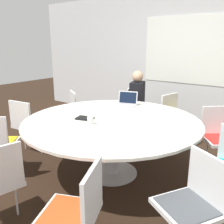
{
  "coord_description": "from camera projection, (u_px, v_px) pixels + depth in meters",
  "views": [
    {
      "loc": [
        1.79,
        -2.43,
        1.7
      ],
      "look_at": [
        0.0,
        0.0,
        0.85
      ],
      "focal_mm": 40.0,
      "sensor_mm": 36.0,
      "label": 1
    }
  ],
  "objects": [
    {
      "name": "ground_plane",
      "position": [
        112.0,
        173.0,
        3.36
      ],
      "size": [
        16.0,
        16.0,
        0.0
      ],
      "primitive_type": "plane",
      "color": "black"
    },
    {
      "name": "wall_back",
      "position": [
        187.0,
        60.0,
        4.95
      ],
      "size": [
        8.0,
        0.07,
        2.7
      ],
      "color": "silver",
      "rests_on": "ground_plane"
    },
    {
      "name": "conference_table",
      "position": [
        112.0,
        127.0,
        3.18
      ],
      "size": [
        2.23,
        2.23,
        0.75
      ],
      "color": "#B7B7BC",
      "rests_on": "ground_plane"
    },
    {
      "name": "chair_0",
      "position": [
        136.0,
        105.0,
        4.86
      ],
      "size": [
        0.54,
        0.55,
        0.86
      ],
      "rotation": [
        0.0,
        0.0,
        5.04
      ],
      "color": "white",
      "rests_on": "ground_plane"
    },
    {
      "name": "chair_1",
      "position": [
        80.0,
        110.0,
        4.52
      ],
      "size": [
        0.6,
        0.59,
        0.86
      ],
      "rotation": [
        0.0,
        0.0,
        5.7
      ],
      "color": "white",
      "rests_on": "ground_plane"
    },
    {
      "name": "chair_2",
      "position": [
        28.0,
        122.0,
        3.85
      ],
      "size": [
        0.49,
        0.47,
        0.86
      ],
      "rotation": [
        0.0,
        0.0,
        6.41
      ],
      "color": "white",
      "rests_on": "ground_plane"
    },
    {
      "name": "chair_5",
      "position": [
        76.0,
        209.0,
        1.84
      ],
      "size": [
        0.56,
        0.57,
        0.86
      ],
      "rotation": [
        0.0,
        0.0,
        8.26
      ],
      "color": "white",
      "rests_on": "ground_plane"
    },
    {
      "name": "chair_6",
      "position": [
        194.0,
        198.0,
        1.96
      ],
      "size": [
        0.59,
        0.58,
        0.86
      ],
      "rotation": [
        0.0,
        0.0,
        8.9
      ],
      "color": "white",
      "rests_on": "ground_plane"
    },
    {
      "name": "chair_8",
      "position": [
        220.0,
        133.0,
        3.36
      ],
      "size": [
        0.61,
        0.6,
        0.86
      ],
      "rotation": [
        0.0,
        0.0,
        10.11
      ],
      "color": "white",
      "rests_on": "ground_plane"
    },
    {
      "name": "chair_9",
      "position": [
        175.0,
        115.0,
        4.19
      ],
      "size": [
        0.51,
        0.52,
        0.86
      ],
      "rotation": [
        0.0,
        0.0,
        10.77
      ],
      "color": "white",
      "rests_on": "ground_plane"
    },
    {
      "name": "person_0",
      "position": [
        138.0,
        98.0,
        4.56
      ],
      "size": [
        0.34,
        0.41,
        1.21
      ],
      "rotation": [
        0.0,
        0.0,
        5.04
      ],
      "color": "black",
      "rests_on": "ground_plane"
    },
    {
      "name": "laptop",
      "position": [
        127.0,
        102.0,
        3.84
      ],
      "size": [
        0.35,
        0.31,
        0.21
      ],
      "rotation": [
        0.0,
        0.0,
        0.33
      ],
      "color": "silver",
      "rests_on": "conference_table"
    },
    {
      "name": "spiral_notebook",
      "position": [
        85.0,
        118.0,
        3.18
      ],
      "size": [
        0.24,
        0.2,
        0.02
      ],
      "color": "black",
      "rests_on": "conference_table"
    },
    {
      "name": "coffee_cup",
      "position": [
        90.0,
        120.0,
        2.97
      ],
      "size": [
        0.07,
        0.07,
        0.09
      ],
      "color": "white",
      "rests_on": "conference_table"
    },
    {
      "name": "handbag",
      "position": [
        2.0,
        154.0,
        3.59
      ],
      "size": [
        0.36,
        0.16,
        0.28
      ],
      "color": "#661E56",
      "rests_on": "ground_plane"
    }
  ]
}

